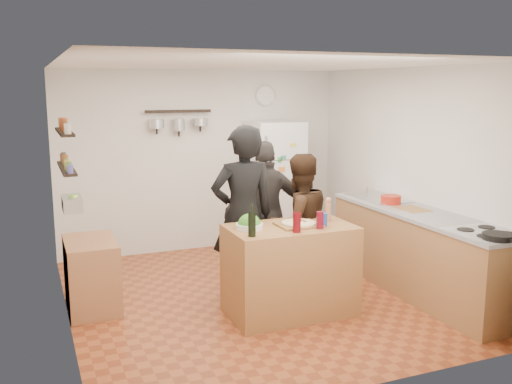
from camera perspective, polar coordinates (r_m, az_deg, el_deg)
name	(u,v)px	position (r m, az deg, el deg)	size (l,w,h in m)	color
room_shell	(246,179)	(6.42, -0.97, 1.31)	(4.20, 4.20, 4.20)	brown
prep_island	(290,270)	(5.80, 3.42, -7.79)	(1.25, 0.72, 0.91)	#A6793D
pizza_board	(299,225)	(5.69, 4.29, -3.29)	(0.42, 0.34, 0.02)	brown
pizza	(299,223)	(5.69, 4.29, -3.11)	(0.34, 0.34, 0.02)	beige
salad_bowl	(249,226)	(5.55, -0.67, -3.44)	(0.27, 0.27, 0.05)	white
wine_bottle	(252,225)	(5.26, -0.41, -3.29)	(0.07, 0.07, 0.22)	black
wine_glass_near	(297,223)	(5.42, 4.10, -3.07)	(0.08, 0.08, 0.19)	#54070D
wine_glass_far	(320,220)	(5.58, 6.41, -2.81)	(0.07, 0.07, 0.17)	#5D0716
pepper_mill	(328,212)	(5.90, 7.22, -1.96)	(0.06, 0.06, 0.20)	#A46944
salt_canister	(323,220)	(5.69, 6.73, -2.76)	(0.08, 0.08, 0.13)	#1A3D93
person_left	(243,215)	(5.96, -1.32, -2.36)	(0.69, 0.45, 1.89)	black
person_center	(299,226)	(6.22, 4.29, -3.37)	(0.77, 0.60, 1.57)	black
person_back	(266,212)	(6.64, 1.01, -2.04)	(0.98, 0.41, 1.67)	#2B2826
counter_run	(419,253)	(6.63, 16.03, -5.90)	(0.63, 2.63, 0.90)	#9E7042
stove_top	(486,233)	(5.82, 22.02, -3.83)	(0.60, 0.62, 0.02)	white
skillet	(498,236)	(5.58, 23.05, -4.12)	(0.28, 0.28, 0.05)	black
sink	(377,199)	(7.18, 12.04, -0.65)	(0.50, 0.80, 0.03)	silver
cutting_board	(412,210)	(6.64, 15.36, -1.74)	(0.30, 0.40, 0.02)	olive
red_bowl	(391,200)	(6.87, 13.33, -0.75)	(0.24, 0.24, 0.10)	#AC2113
fridge	(274,185)	(8.07, 1.83, 0.68)	(0.70, 0.68, 1.80)	white
wall_clock	(265,96)	(8.26, 0.93, 9.62)	(0.30, 0.30, 0.03)	silver
spice_shelf_lower	(67,168)	(5.78, -18.42, 2.27)	(0.12, 1.00, 0.03)	black
spice_shelf_upper	(64,132)	(5.75, -18.62, 5.72)	(0.12, 1.00, 0.03)	black
produce_basket	(72,204)	(5.84, -17.93, -1.11)	(0.18, 0.35, 0.14)	silver
side_table	(92,275)	(6.17, -16.11, -7.95)	(0.50, 0.80, 0.73)	#AC7248
pot_rack	(178,111)	(7.77, -7.77, 8.00)	(0.90, 0.04, 0.04)	black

